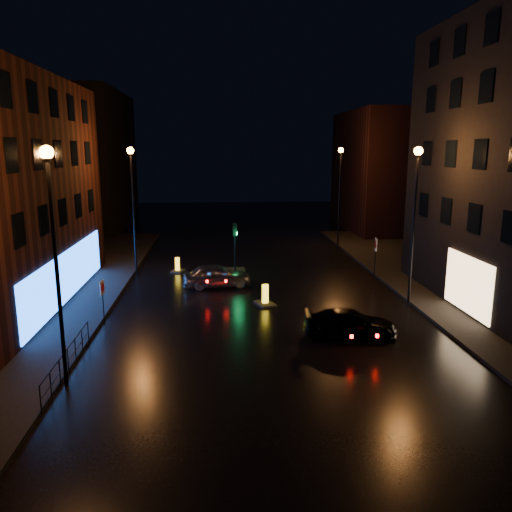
# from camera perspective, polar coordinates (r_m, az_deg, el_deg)

# --- Properties ---
(ground) EXTENTS (120.00, 120.00, 0.00)m
(ground) POSITION_cam_1_polar(r_m,az_deg,el_deg) (20.75, 2.42, -11.31)
(ground) COLOR black
(ground) RESTS_ON ground
(pavement_left) EXTENTS (12.00, 44.00, 0.15)m
(pavement_left) POSITION_cam_1_polar(r_m,az_deg,el_deg) (30.44, -26.89, -4.80)
(pavement_left) COLOR black
(pavement_left) RESTS_ON ground
(pavement_right) EXTENTS (12.00, 44.00, 0.15)m
(pavement_right) POSITION_cam_1_polar(r_m,az_deg,el_deg) (32.51, 25.96, -3.68)
(pavement_right) COLOR black
(pavement_right) RESTS_ON ground
(building_far_left) EXTENTS (8.00, 16.00, 14.00)m
(building_far_left) POSITION_cam_1_polar(r_m,az_deg,el_deg) (55.61, -18.97, 10.21)
(building_far_left) COLOR black
(building_far_left) RESTS_ON ground
(building_far_right) EXTENTS (8.00, 14.00, 12.00)m
(building_far_right) POSITION_cam_1_polar(r_m,az_deg,el_deg) (53.81, 14.55, 9.36)
(building_far_right) COLOR black
(building_far_right) RESTS_ON ground
(street_lamp_lnear) EXTENTS (0.44, 0.44, 8.37)m
(street_lamp_lnear) POSITION_cam_1_polar(r_m,az_deg,el_deg) (17.96, -22.14, 2.63)
(street_lamp_lnear) COLOR black
(street_lamp_lnear) RESTS_ON ground
(street_lamp_lfar) EXTENTS (0.44, 0.44, 8.37)m
(street_lamp_lfar) POSITION_cam_1_polar(r_m,az_deg,el_deg) (33.45, -13.94, 7.18)
(street_lamp_lfar) COLOR black
(street_lamp_lfar) RESTS_ON ground
(street_lamp_rnear) EXTENTS (0.44, 0.44, 8.37)m
(street_lamp_rnear) POSITION_cam_1_polar(r_m,az_deg,el_deg) (27.01, 17.71, 5.85)
(street_lamp_rnear) COLOR black
(street_lamp_rnear) RESTS_ON ground
(street_lamp_rfar) EXTENTS (0.44, 0.44, 8.37)m
(street_lamp_rfar) POSITION_cam_1_polar(r_m,az_deg,el_deg) (42.22, 9.56, 8.32)
(street_lamp_rfar) COLOR black
(street_lamp_rfar) RESTS_ON ground
(traffic_signal) EXTENTS (1.40, 2.40, 3.45)m
(traffic_signal) POSITION_cam_1_polar(r_m,az_deg,el_deg) (33.81, -2.40, -1.12)
(traffic_signal) COLOR black
(traffic_signal) RESTS_ON ground
(guard_railing) EXTENTS (0.05, 6.04, 1.00)m
(guard_railing) POSITION_cam_1_polar(r_m,az_deg,el_deg) (20.22, -20.73, -10.50)
(guard_railing) COLOR black
(guard_railing) RESTS_ON ground
(silver_hatchback) EXTENTS (4.29, 2.16, 1.40)m
(silver_hatchback) POSITION_cam_1_polar(r_m,az_deg,el_deg) (30.49, -4.53, -2.24)
(silver_hatchback) COLOR #9C9FA4
(silver_hatchback) RESTS_ON ground
(dark_sedan) EXTENTS (4.28, 1.99, 1.21)m
(dark_sedan) POSITION_cam_1_polar(r_m,az_deg,el_deg) (22.92, 10.68, -7.57)
(dark_sedan) COLOR black
(dark_sedan) RESTS_ON ground
(bollard_near) EXTENTS (1.22, 1.49, 1.13)m
(bollard_near) POSITION_cam_1_polar(r_m,az_deg,el_deg) (27.03, 1.05, -5.09)
(bollard_near) COLOR black
(bollard_near) RESTS_ON ground
(bollard_far) EXTENTS (1.05, 1.31, 1.00)m
(bollard_far) POSITION_cam_1_polar(r_m,az_deg,el_deg) (34.60, -8.95, -1.43)
(bollard_far) COLOR black
(bollard_far) RESTS_ON ground
(road_sign_left) EXTENTS (0.13, 0.51, 2.10)m
(road_sign_left) POSITION_cam_1_polar(r_m,az_deg,el_deg) (25.05, -17.15, -3.87)
(road_sign_left) COLOR black
(road_sign_left) RESTS_ON ground
(road_sign_right) EXTENTS (0.16, 0.63, 2.61)m
(road_sign_right) POSITION_cam_1_polar(r_m,az_deg,el_deg) (33.33, 13.52, 0.91)
(road_sign_right) COLOR black
(road_sign_right) RESTS_ON ground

